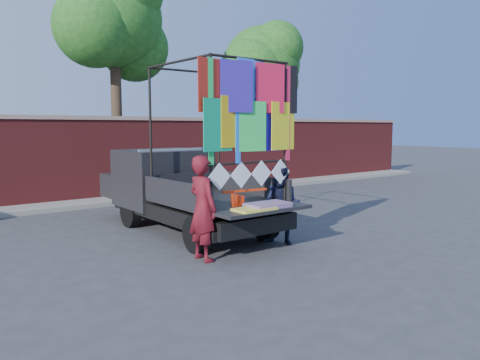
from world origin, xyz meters
TOP-DOWN VIEW (x-y plane):
  - ground at (0.00, 0.00)m, footprint 90.00×90.00m
  - brick_wall at (0.00, 7.00)m, footprint 30.00×0.45m
  - curb at (0.00, 6.30)m, footprint 30.00×1.20m
  - tree_mid at (1.02, 8.12)m, footprint 4.20×3.30m
  - tree_right at (7.52, 8.12)m, footprint 4.20×3.30m
  - pickup_truck at (-0.27, 2.11)m, footprint 2.20×5.54m
  - woman at (-1.25, -0.51)m, footprint 0.43×0.66m
  - man at (0.55, -0.55)m, footprint 0.87×0.94m
  - streamer_bundle at (-0.45, -0.55)m, footprint 0.91×0.18m

SIDE VIEW (x-z plane):
  - ground at x=0.00m, z-range 0.00..0.00m
  - curb at x=0.00m, z-range 0.00..0.12m
  - man at x=0.55m, z-range 0.00..1.55m
  - pickup_truck at x=-0.27m, z-range -0.86..2.63m
  - woman at x=-1.25m, z-range 0.00..1.81m
  - streamer_bundle at x=-0.45m, z-range 0.63..1.26m
  - brick_wall at x=0.00m, z-range 0.02..2.63m
  - tree_right at x=7.52m, z-range 1.44..8.06m
  - tree_mid at x=1.02m, z-range 1.83..9.56m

